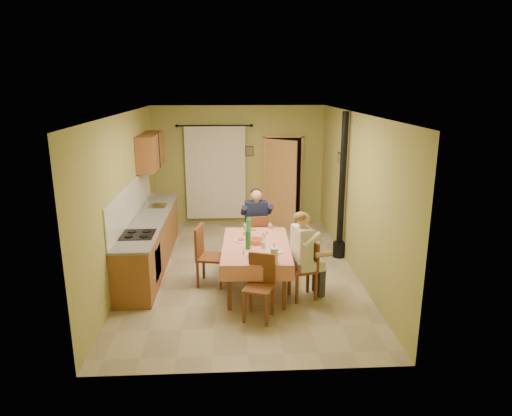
{
  "coord_description": "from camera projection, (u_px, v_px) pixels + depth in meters",
  "views": [
    {
      "loc": [
        -0.17,
        -7.67,
        3.28
      ],
      "look_at": [
        0.25,
        0.1,
        1.15
      ],
      "focal_mm": 32.0,
      "sensor_mm": 36.0,
      "label": 1
    }
  ],
  "objects": [
    {
      "name": "floor",
      "position": [
        243.0,
        271.0,
        8.26
      ],
      "size": [
        4.0,
        6.0,
        0.01
      ],
      "primitive_type": "cube",
      "color": "tan",
      "rests_on": "ground"
    },
    {
      "name": "chair_right",
      "position": [
        303.0,
        281.0,
        7.15
      ],
      "size": [
        0.46,
        0.46,
        0.93
      ],
      "rotation": [
        0.0,
        0.0,
        1.82
      ],
      "color": "brown",
      "rests_on": "ground"
    },
    {
      "name": "kitchen_run",
      "position": [
        150.0,
        240.0,
        8.43
      ],
      "size": [
        0.64,
        3.64,
        1.56
      ],
      "color": "brown",
      "rests_on": "ground"
    },
    {
      "name": "man_right",
      "position": [
        304.0,
        245.0,
        7.0
      ],
      "size": [
        0.55,
        0.64,
        1.39
      ],
      "rotation": [
        0.0,
        0.0,
        1.82
      ],
      "color": "white",
      "rests_on": "chair_right"
    },
    {
      "name": "doorway",
      "position": [
        282.0,
        181.0,
        10.79
      ],
      "size": [
        0.96,
        0.53,
        2.15
      ],
      "color": "black",
      "rests_on": "ground"
    },
    {
      "name": "dining_table",
      "position": [
        256.0,
        266.0,
        7.49
      ],
      "size": [
        1.16,
        1.86,
        0.76
      ],
      "rotation": [
        0.0,
        0.0,
        -0.04
      ],
      "color": "#EC8F7B",
      "rests_on": "ground"
    },
    {
      "name": "chair_left",
      "position": [
        211.0,
        268.0,
        7.65
      ],
      "size": [
        0.53,
        0.53,
        1.01
      ],
      "rotation": [
        0.0,
        0.0,
        -1.77
      ],
      "color": "brown",
      "rests_on": "ground"
    },
    {
      "name": "curtain",
      "position": [
        216.0,
        172.0,
        10.69
      ],
      "size": [
        1.7,
        0.07,
        2.22
      ],
      "color": "black",
      "rests_on": "ground"
    },
    {
      "name": "tableware",
      "position": [
        257.0,
        243.0,
        7.27
      ],
      "size": [
        0.76,
        1.68,
        0.33
      ],
      "color": "white",
      "rests_on": "dining_table"
    },
    {
      "name": "stove_flue",
      "position": [
        341.0,
        206.0,
        8.67
      ],
      "size": [
        0.24,
        0.24,
        2.8
      ],
      "color": "black",
      "rests_on": "ground"
    },
    {
      "name": "picture_back",
      "position": [
        249.0,
        151.0,
        10.68
      ],
      "size": [
        0.19,
        0.03,
        0.23
      ],
      "primitive_type": "cube",
      "color": "black",
      "rests_on": "room_shell"
    },
    {
      "name": "room_shell",
      "position": [
        242.0,
        172.0,
        7.78
      ],
      "size": [
        4.04,
        6.04,
        2.82
      ],
      "color": "#A4A354",
      "rests_on": "ground"
    },
    {
      "name": "upper_cabinets",
      "position": [
        151.0,
        151.0,
        9.29
      ],
      "size": [
        0.35,
        1.4,
        0.7
      ],
      "primitive_type": "cube",
      "color": "brown",
      "rests_on": "room_shell"
    },
    {
      "name": "man_far",
      "position": [
        257.0,
        218.0,
        8.44
      ],
      "size": [
        0.6,
        0.49,
        1.39
      ],
      "rotation": [
        0.0,
        0.0,
        0.08
      ],
      "color": "#141938",
      "rests_on": "chair_far"
    },
    {
      "name": "picture_right",
      "position": [
        340.0,
        158.0,
        9.03
      ],
      "size": [
        0.03,
        0.31,
        0.21
      ],
      "primitive_type": "cube",
      "color": "brown",
      "rests_on": "room_shell"
    },
    {
      "name": "chair_far",
      "position": [
        257.0,
        248.0,
        8.59
      ],
      "size": [
        0.42,
        0.42,
        0.95
      ],
      "rotation": [
        0.0,
        0.0,
        0.08
      ],
      "color": "brown",
      "rests_on": "ground"
    },
    {
      "name": "chair_near",
      "position": [
        259.0,
        300.0,
        6.52
      ],
      "size": [
        0.5,
        0.5,
        0.94
      ],
      "rotation": [
        0.0,
        0.0,
        2.8
      ],
      "color": "brown",
      "rests_on": "ground"
    }
  ]
}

